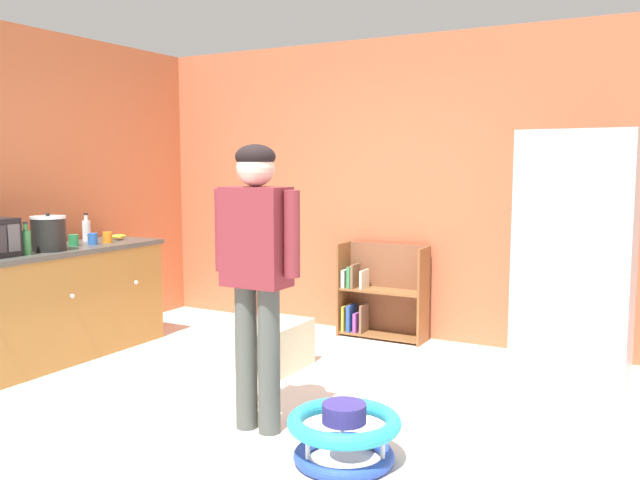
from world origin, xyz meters
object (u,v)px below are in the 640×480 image
at_px(clear_bottle, 86,230).
at_px(green_glass_bottle, 26,242).
at_px(kitchen_counter, 45,306).
at_px(pet_carrier, 274,345).
at_px(standing_person, 256,259).
at_px(baby_walker, 344,433).
at_px(green_cup, 73,240).
at_px(refrigerator, 576,268).
at_px(yellow_cup, 4,246).
at_px(banana_bunch, 119,237).
at_px(bookshelf, 379,297).
at_px(orange_cup, 107,237).
at_px(crock_pot, 49,233).
at_px(blue_cup, 93,239).

relative_size(clear_bottle, green_glass_bottle, 1.00).
distance_m(kitchen_counter, pet_carrier, 1.86).
relative_size(standing_person, green_glass_bottle, 6.83).
xyz_separation_m(baby_walker, clear_bottle, (-3.06, 1.08, 0.84)).
xyz_separation_m(pet_carrier, green_cup, (-1.66, -0.44, 0.77)).
bearing_deg(refrigerator, kitchen_counter, -163.89).
bearing_deg(pet_carrier, green_cup, -165.08).
bearing_deg(baby_walker, refrigerator, 60.57).
bearing_deg(yellow_cup, banana_bunch, 81.98).
relative_size(bookshelf, yellow_cup, 8.95).
relative_size(standing_person, orange_cup, 17.68).
height_order(clear_bottle, green_cup, clear_bottle).
bearing_deg(crock_pot, green_glass_bottle, -79.42).
bearing_deg(baby_walker, green_glass_bottle, 175.10).
height_order(crock_pot, yellow_cup, crock_pot).
xyz_separation_m(baby_walker, pet_carrier, (-1.22, 1.22, 0.02)).
bearing_deg(kitchen_counter, pet_carrier, 23.28).
relative_size(green_glass_bottle, blue_cup, 2.59).
bearing_deg(blue_cup, green_cup, -109.36).
relative_size(bookshelf, orange_cup, 8.95).
xyz_separation_m(blue_cup, green_cup, (-0.05, -0.15, 0.00)).
distance_m(green_cup, orange_cup, 0.30).
relative_size(standing_person, pet_carrier, 3.04).
xyz_separation_m(kitchen_counter, pet_carrier, (1.69, 0.73, -0.27)).
height_order(pet_carrier, yellow_cup, yellow_cup).
distance_m(blue_cup, green_cup, 0.16).
bearing_deg(pet_carrier, bookshelf, 75.62).
relative_size(baby_walker, blue_cup, 6.36).
bearing_deg(bookshelf, baby_walker, -70.20).
relative_size(standing_person, blue_cup, 17.68).
relative_size(yellow_cup, blue_cup, 1.00).
distance_m(kitchen_counter, refrigerator, 3.99).
bearing_deg(orange_cup, green_cup, -106.15).
relative_size(baby_walker, green_glass_bottle, 2.46).
bearing_deg(orange_cup, blue_cup, -102.36).
bearing_deg(bookshelf, pet_carrier, -104.38).
distance_m(pet_carrier, clear_bottle, 2.02).
distance_m(bookshelf, blue_cup, 2.54).
bearing_deg(banana_bunch, baby_walker, -24.26).
relative_size(pet_carrier, blue_cup, 5.81).
relative_size(refrigerator, clear_bottle, 7.24).
height_order(clear_bottle, blue_cup, clear_bottle).
height_order(kitchen_counter, clear_bottle, clear_bottle).
bearing_deg(standing_person, blue_cup, 160.15).
bearing_deg(banana_bunch, green_glass_bottle, -82.16).
xyz_separation_m(standing_person, blue_cup, (-2.18, 0.79, -0.08)).
xyz_separation_m(pet_carrier, blue_cup, (-1.61, -0.29, 0.77)).
distance_m(yellow_cup, blue_cup, 0.70).
relative_size(kitchen_counter, clear_bottle, 8.47).
relative_size(refrigerator, blue_cup, 18.74).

